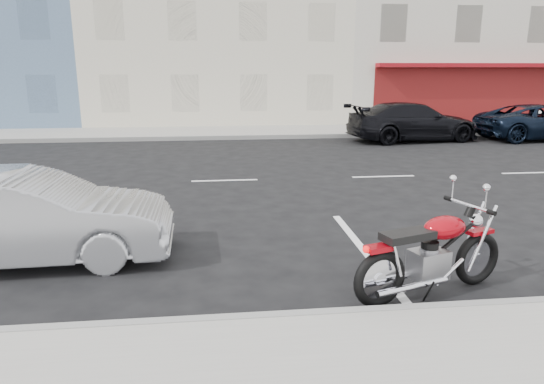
{
  "coord_description": "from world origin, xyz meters",
  "views": [
    {
      "loc": [
        -2.13,
        -11.57,
        2.65
      ],
      "look_at": [
        -1.33,
        -4.36,
        0.8
      ],
      "focal_mm": 32.0,
      "sensor_mm": 36.0,
      "label": 1
    }
  ],
  "objects_px": {
    "sedan_silver": "(27,218)",
    "car_far": "(413,122)",
    "motorcycle": "(480,247)",
    "suv_far": "(541,122)",
    "fire_hydrant": "(539,118)"
  },
  "relations": [
    {
      "from": "suv_far",
      "to": "car_far",
      "type": "height_order",
      "value": "car_far"
    },
    {
      "from": "car_far",
      "to": "fire_hydrant",
      "type": "bearing_deg",
      "value": -76.59
    },
    {
      "from": "fire_hydrant",
      "to": "sedan_silver",
      "type": "height_order",
      "value": "sedan_silver"
    },
    {
      "from": "fire_hydrant",
      "to": "sedan_silver",
      "type": "xyz_separation_m",
      "value": [
        -16.79,
        -13.34,
        0.12
      ]
    },
    {
      "from": "motorcycle",
      "to": "suv_far",
      "type": "distance_m",
      "value": 15.06
    },
    {
      "from": "motorcycle",
      "to": "car_far",
      "type": "relative_size",
      "value": 0.43
    },
    {
      "from": "suv_far",
      "to": "car_far",
      "type": "relative_size",
      "value": 0.97
    },
    {
      "from": "sedan_silver",
      "to": "motorcycle",
      "type": "bearing_deg",
      "value": -105.57
    },
    {
      "from": "fire_hydrant",
      "to": "sedan_silver",
      "type": "distance_m",
      "value": 21.45
    },
    {
      "from": "motorcycle",
      "to": "suv_far",
      "type": "xyz_separation_m",
      "value": [
        9.12,
        11.99,
        0.17
      ]
    },
    {
      "from": "fire_hydrant",
      "to": "suv_far",
      "type": "bearing_deg",
      "value": -123.45
    },
    {
      "from": "sedan_silver",
      "to": "car_far",
      "type": "distance_m",
      "value": 14.65
    },
    {
      "from": "sedan_silver",
      "to": "suv_far",
      "type": "bearing_deg",
      "value": -57.07
    },
    {
      "from": "fire_hydrant",
      "to": "motorcycle",
      "type": "bearing_deg",
      "value": -126.58
    },
    {
      "from": "sedan_silver",
      "to": "car_far",
      "type": "bearing_deg",
      "value": -45.03
    }
  ]
}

